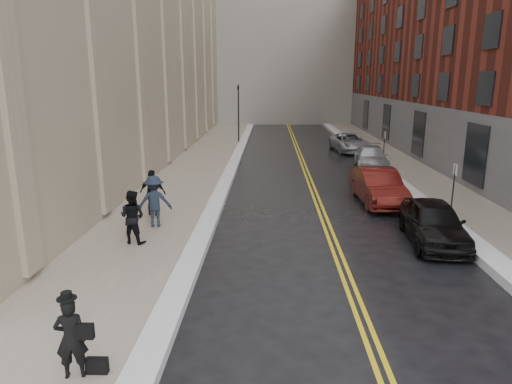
# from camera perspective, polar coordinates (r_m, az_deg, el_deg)

# --- Properties ---
(ground) EXTENTS (160.00, 160.00, 0.00)m
(ground) POSITION_cam_1_polar(r_m,az_deg,el_deg) (12.15, 0.49, -13.68)
(ground) COLOR black
(ground) RESTS_ON ground
(sidewalk_left) EXTENTS (4.00, 64.00, 0.15)m
(sidewalk_left) POSITION_cam_1_polar(r_m,az_deg,el_deg) (27.74, -8.07, 2.22)
(sidewalk_left) COLOR gray
(sidewalk_left) RESTS_ON ground
(sidewalk_right) EXTENTS (3.00, 64.00, 0.15)m
(sidewalk_right) POSITION_cam_1_polar(r_m,az_deg,el_deg) (28.70, 19.55, 1.94)
(sidewalk_right) COLOR gray
(sidewalk_right) RESTS_ON ground
(lane_stripe_a) EXTENTS (0.12, 64.00, 0.01)m
(lane_stripe_a) POSITION_cam_1_polar(r_m,az_deg,el_deg) (27.43, 6.25, 1.99)
(lane_stripe_a) COLOR gold
(lane_stripe_a) RESTS_ON ground
(lane_stripe_b) EXTENTS (0.12, 64.00, 0.01)m
(lane_stripe_b) POSITION_cam_1_polar(r_m,az_deg,el_deg) (27.45, 6.75, 1.99)
(lane_stripe_b) COLOR gold
(lane_stripe_b) RESTS_ON ground
(snow_ridge_left) EXTENTS (0.70, 60.80, 0.26)m
(snow_ridge_left) POSITION_cam_1_polar(r_m,az_deg,el_deg) (27.43, -3.33, 2.32)
(snow_ridge_left) COLOR silver
(snow_ridge_left) RESTS_ON ground
(snow_ridge_right) EXTENTS (0.85, 60.80, 0.30)m
(snow_ridge_right) POSITION_cam_1_polar(r_m,az_deg,el_deg) (28.18, 15.98, 2.16)
(snow_ridge_right) COLOR silver
(snow_ridge_right) RESTS_ON ground
(traffic_signal) EXTENTS (0.18, 0.15, 5.20)m
(traffic_signal) POSITION_cam_1_polar(r_m,az_deg,el_deg) (40.94, -2.21, 10.33)
(traffic_signal) COLOR black
(traffic_signal) RESTS_ON ground
(parking_sign_near) EXTENTS (0.06, 0.35, 2.23)m
(parking_sign_near) POSITION_cam_1_polar(r_m,az_deg,el_deg) (20.71, 23.47, 0.84)
(parking_sign_near) COLOR black
(parking_sign_near) RESTS_ON ground
(parking_sign_far) EXTENTS (0.06, 0.35, 2.23)m
(parking_sign_far) POSITION_cam_1_polar(r_m,az_deg,el_deg) (31.99, 15.73, 5.71)
(parking_sign_far) COLOR black
(parking_sign_far) RESTS_ON ground
(car_black) EXTENTS (2.16, 4.58, 1.52)m
(car_black) POSITION_cam_1_polar(r_m,az_deg,el_deg) (17.17, 21.31, -3.54)
(car_black) COLOR black
(car_black) RESTS_ON ground
(car_maroon) EXTENTS (1.89, 4.93, 1.60)m
(car_maroon) POSITION_cam_1_polar(r_m,az_deg,el_deg) (21.88, 15.02, 0.68)
(car_maroon) COLOR #4B110D
(car_maroon) RESTS_ON ground
(car_silver_near) EXTENTS (2.45, 4.97, 1.39)m
(car_silver_near) POSITION_cam_1_polar(r_m,az_deg,el_deg) (30.64, 14.19, 4.22)
(car_silver_near) COLOR #ADAFB5
(car_silver_near) RESTS_ON ground
(car_silver_far) EXTENTS (2.94, 5.41, 1.44)m
(car_silver_far) POSITION_cam_1_polar(r_m,az_deg,el_deg) (37.45, 11.63, 6.09)
(car_silver_far) COLOR #A7AAB0
(car_silver_far) RESTS_ON ground
(pedestrian_main) EXTENTS (0.66, 0.51, 1.61)m
(pedestrian_main) POSITION_cam_1_polar(r_m,az_deg,el_deg) (9.53, -22.13, -16.56)
(pedestrian_main) COLOR black
(pedestrian_main) RESTS_ON sidewalk_left
(pedestrian_a) EXTENTS (1.06, 0.92, 1.85)m
(pedestrian_a) POSITION_cam_1_polar(r_m,az_deg,el_deg) (16.10, -15.20, -3.01)
(pedestrian_a) COLOR black
(pedestrian_a) RESTS_ON sidewalk_left
(pedestrian_b) EXTENTS (1.40, 0.98, 1.97)m
(pedestrian_b) POSITION_cam_1_polar(r_m,az_deg,el_deg) (17.68, -12.57, -1.14)
(pedestrian_b) COLOR #1B2231
(pedestrian_b) RESTS_ON sidewalk_left
(pedestrian_c) EXTENTS (1.18, 0.64, 1.90)m
(pedestrian_c) POSITION_cam_1_polar(r_m,az_deg,el_deg) (19.21, -12.78, -0.07)
(pedestrian_c) COLOR black
(pedestrian_c) RESTS_ON sidewalk_left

